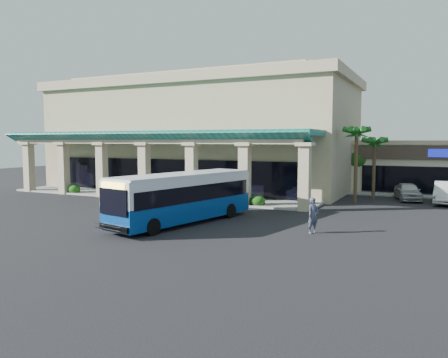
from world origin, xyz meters
The scene contains 11 objects.
ground centered at (0.00, 0.00, 0.00)m, with size 110.00×110.00×0.00m, color black.
main_building centered at (-8.00, 16.00, 5.67)m, with size 30.80×14.80×11.35m, color tan, non-canonical shape.
arcade centered at (-8.00, 6.80, 2.85)m, with size 30.00×6.20×5.70m, color #106056, non-canonical shape.
palm_0 centered at (8.50, 11.00, 3.30)m, with size 2.40×2.40×6.60m, color #195F1C, non-canonical shape.
palm_1 centered at (9.50, 14.00, 2.90)m, with size 2.40×2.40×5.80m, color #195F1C, non-canonical shape.
palm_2 centered at (-22.50, 6.50, 3.10)m, with size 2.40×2.40×6.20m, color #195F1C, non-canonical shape.
broadleaf_tree centered at (7.50, 19.00, 2.41)m, with size 2.60×2.60×4.81m, color #1A4910, non-canonical shape.
transit_bus centered at (0.79, -2.35, 1.48)m, with size 2.46×10.58×2.95m, color navy, non-canonical shape.
pedestrian centered at (8.41, -1.79, 0.95)m, with size 0.69×0.45×1.89m, color #3E445C.
car_silver centered at (12.18, 14.24, 0.73)m, with size 1.73×4.30×1.46m, color #B2B2B2.
car_white centered at (15.02, 13.50, 0.85)m, with size 1.80×5.17×1.70m, color silver.
Camera 1 is at (14.06, -24.25, 4.85)m, focal length 35.00 mm.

